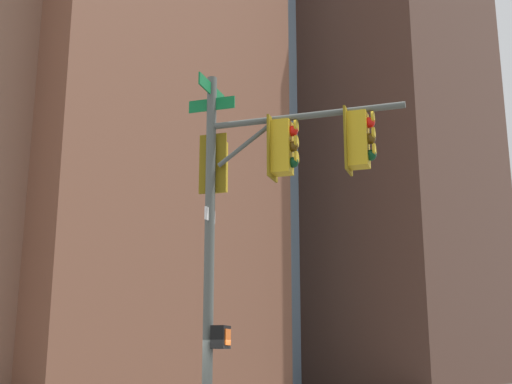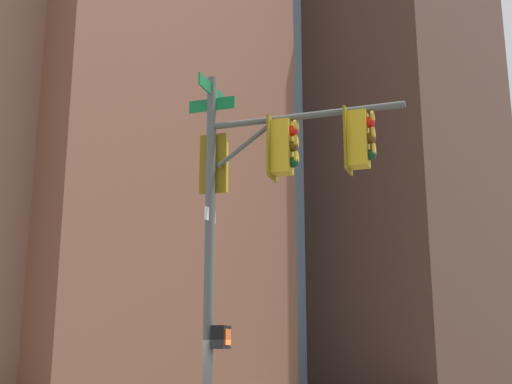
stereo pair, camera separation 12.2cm
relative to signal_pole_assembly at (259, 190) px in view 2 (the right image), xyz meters
The scene contains 4 objects.
signal_pole_assembly is the anchor object (origin of this frame).
building_brick_nearside 45.08m from the signal_pole_assembly, 126.74° to the right, with size 22.38×14.71×51.49m, color brown.
building_glass_tower 68.28m from the signal_pole_assembly, 134.80° to the right, with size 31.54×23.56×82.76m, color #7A99B2.
building_brick_farside 64.33m from the signal_pole_assembly, 154.83° to the right, with size 23.79×17.84×54.68m, color #4C3328.
Camera 2 is at (9.13, 8.45, 2.14)m, focal length 48.05 mm.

